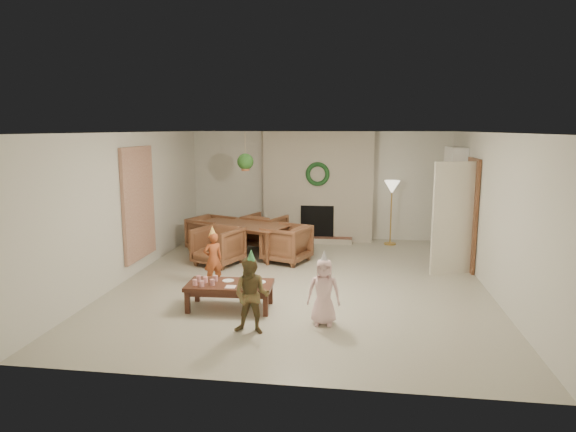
% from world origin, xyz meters
% --- Properties ---
extents(floor, '(7.00, 7.00, 0.00)m').
position_xyz_m(floor, '(0.00, 0.00, 0.00)').
color(floor, '#B7B29E').
rests_on(floor, ground).
extents(ceiling, '(7.00, 7.00, 0.00)m').
position_xyz_m(ceiling, '(0.00, 0.00, 2.50)').
color(ceiling, white).
rests_on(ceiling, wall_back).
extents(wall_back, '(7.00, 0.00, 7.00)m').
position_xyz_m(wall_back, '(0.00, 3.50, 1.25)').
color(wall_back, silver).
rests_on(wall_back, floor).
extents(wall_front, '(7.00, 0.00, 7.00)m').
position_xyz_m(wall_front, '(0.00, -3.50, 1.25)').
color(wall_front, silver).
rests_on(wall_front, floor).
extents(wall_left, '(0.00, 7.00, 7.00)m').
position_xyz_m(wall_left, '(-3.00, 0.00, 1.25)').
color(wall_left, silver).
rests_on(wall_left, floor).
extents(wall_right, '(0.00, 7.00, 7.00)m').
position_xyz_m(wall_right, '(3.00, 0.00, 1.25)').
color(wall_right, silver).
rests_on(wall_right, floor).
extents(fireplace_mass, '(2.50, 0.40, 2.50)m').
position_xyz_m(fireplace_mass, '(0.00, 3.30, 1.25)').
color(fireplace_mass, '#4E2014').
rests_on(fireplace_mass, floor).
extents(fireplace_hearth, '(1.60, 0.30, 0.12)m').
position_xyz_m(fireplace_hearth, '(0.00, 2.95, 0.06)').
color(fireplace_hearth, '#5B2519').
rests_on(fireplace_hearth, floor).
extents(fireplace_firebox, '(0.75, 0.12, 0.75)m').
position_xyz_m(fireplace_firebox, '(0.00, 3.12, 0.45)').
color(fireplace_firebox, black).
rests_on(fireplace_firebox, floor).
extents(fireplace_wreath, '(0.54, 0.10, 0.54)m').
position_xyz_m(fireplace_wreath, '(0.00, 3.07, 1.55)').
color(fireplace_wreath, '#18421E').
rests_on(fireplace_wreath, fireplace_mass).
extents(floor_lamp_base, '(0.27, 0.27, 0.03)m').
position_xyz_m(floor_lamp_base, '(1.65, 3.00, 0.01)').
color(floor_lamp_base, gold).
rests_on(floor_lamp_base, floor).
extents(floor_lamp_post, '(0.03, 0.03, 1.29)m').
position_xyz_m(floor_lamp_post, '(1.65, 3.00, 0.67)').
color(floor_lamp_post, gold).
rests_on(floor_lamp_post, floor).
extents(floor_lamp_shade, '(0.34, 0.34, 0.29)m').
position_xyz_m(floor_lamp_shade, '(1.65, 3.00, 1.29)').
color(floor_lamp_shade, beige).
rests_on(floor_lamp_shade, floor_lamp_post).
extents(bookshelf_carcass, '(0.30, 1.00, 2.20)m').
position_xyz_m(bookshelf_carcass, '(2.84, 2.30, 1.10)').
color(bookshelf_carcass, white).
rests_on(bookshelf_carcass, floor).
extents(bookshelf_shelf_a, '(0.30, 0.92, 0.03)m').
position_xyz_m(bookshelf_shelf_a, '(2.82, 2.30, 0.45)').
color(bookshelf_shelf_a, white).
rests_on(bookshelf_shelf_a, bookshelf_carcass).
extents(bookshelf_shelf_b, '(0.30, 0.92, 0.03)m').
position_xyz_m(bookshelf_shelf_b, '(2.82, 2.30, 0.85)').
color(bookshelf_shelf_b, white).
rests_on(bookshelf_shelf_b, bookshelf_carcass).
extents(bookshelf_shelf_c, '(0.30, 0.92, 0.03)m').
position_xyz_m(bookshelf_shelf_c, '(2.82, 2.30, 1.25)').
color(bookshelf_shelf_c, white).
rests_on(bookshelf_shelf_c, bookshelf_carcass).
extents(bookshelf_shelf_d, '(0.30, 0.92, 0.03)m').
position_xyz_m(bookshelf_shelf_d, '(2.82, 2.30, 1.65)').
color(bookshelf_shelf_d, white).
rests_on(bookshelf_shelf_d, bookshelf_carcass).
extents(books_row_lower, '(0.20, 0.40, 0.24)m').
position_xyz_m(books_row_lower, '(2.80, 2.15, 0.59)').
color(books_row_lower, '#AA1F2A').
rests_on(books_row_lower, bookshelf_shelf_a).
extents(books_row_mid, '(0.20, 0.44, 0.24)m').
position_xyz_m(books_row_mid, '(2.80, 2.35, 0.99)').
color(books_row_mid, '#275892').
rests_on(books_row_mid, bookshelf_shelf_b).
extents(books_row_upper, '(0.20, 0.36, 0.22)m').
position_xyz_m(books_row_upper, '(2.80, 2.20, 1.38)').
color(books_row_upper, '#A59223').
rests_on(books_row_upper, bookshelf_shelf_c).
extents(door_frame, '(0.05, 0.86, 2.04)m').
position_xyz_m(door_frame, '(2.96, 1.20, 1.02)').
color(door_frame, brown).
rests_on(door_frame, floor).
extents(door_leaf, '(0.77, 0.32, 2.00)m').
position_xyz_m(door_leaf, '(2.58, 0.82, 1.00)').
color(door_leaf, beige).
rests_on(door_leaf, floor).
extents(curtain_panel, '(0.06, 1.20, 2.00)m').
position_xyz_m(curtain_panel, '(-2.96, 0.20, 1.25)').
color(curtain_panel, '#D0AF93').
rests_on(curtain_panel, wall_left).
extents(dining_table, '(2.13, 1.67, 0.66)m').
position_xyz_m(dining_table, '(-1.39, 1.60, 0.33)').
color(dining_table, brown).
rests_on(dining_table, floor).
extents(dining_chair_near, '(1.02, 1.03, 0.73)m').
position_xyz_m(dining_chair_near, '(-1.70, 0.83, 0.36)').
color(dining_chair_near, brown).
rests_on(dining_chair_near, floor).
extents(dining_chair_far, '(1.02, 1.03, 0.73)m').
position_xyz_m(dining_chair_far, '(-1.08, 2.36, 0.36)').
color(dining_chair_far, brown).
rests_on(dining_chair_far, floor).
extents(dining_chair_left, '(1.03, 1.02, 0.73)m').
position_xyz_m(dining_chair_left, '(-2.16, 1.91, 0.36)').
color(dining_chair_left, brown).
rests_on(dining_chair_left, floor).
extents(dining_chair_right, '(1.03, 1.02, 0.73)m').
position_xyz_m(dining_chair_right, '(-0.44, 1.21, 0.36)').
color(dining_chair_right, brown).
rests_on(dining_chair_right, floor).
extents(hanging_plant_cord, '(0.01, 0.01, 0.70)m').
position_xyz_m(hanging_plant_cord, '(-1.30, 1.50, 2.15)').
color(hanging_plant_cord, tan).
rests_on(hanging_plant_cord, ceiling).
extents(hanging_plant_pot, '(0.16, 0.16, 0.12)m').
position_xyz_m(hanging_plant_pot, '(-1.30, 1.50, 1.80)').
color(hanging_plant_pot, '#985431').
rests_on(hanging_plant_pot, hanging_plant_cord).
extents(hanging_plant_foliage, '(0.32, 0.32, 0.32)m').
position_xyz_m(hanging_plant_foliage, '(-1.30, 1.50, 1.92)').
color(hanging_plant_foliage, '#1E4A18').
rests_on(hanging_plant_foliage, hanging_plant_pot).
extents(coffee_table_top, '(1.24, 0.66, 0.06)m').
position_xyz_m(coffee_table_top, '(-0.89, -1.44, 0.35)').
color(coffee_table_top, '#4A2518').
rests_on(coffee_table_top, floor).
extents(coffee_table_apron, '(1.15, 0.56, 0.08)m').
position_xyz_m(coffee_table_apron, '(-0.89, -1.44, 0.28)').
color(coffee_table_apron, '#4A2518').
rests_on(coffee_table_apron, floor).
extents(coffee_leg_fl, '(0.07, 0.07, 0.32)m').
position_xyz_m(coffee_leg_fl, '(-1.43, -1.71, 0.16)').
color(coffee_leg_fl, '#4A2518').
rests_on(coffee_leg_fl, floor).
extents(coffee_leg_fr, '(0.07, 0.07, 0.32)m').
position_xyz_m(coffee_leg_fr, '(-0.32, -1.66, 0.16)').
color(coffee_leg_fr, '#4A2518').
rests_on(coffee_leg_fr, floor).
extents(coffee_leg_bl, '(0.07, 0.07, 0.32)m').
position_xyz_m(coffee_leg_bl, '(-1.45, -1.21, 0.16)').
color(coffee_leg_bl, '#4A2518').
rests_on(coffee_leg_bl, floor).
extents(coffee_leg_br, '(0.07, 0.07, 0.32)m').
position_xyz_m(coffee_leg_br, '(-0.34, -1.16, 0.16)').
color(coffee_leg_br, '#4A2518').
rests_on(coffee_leg_br, floor).
extents(cup_a, '(0.07, 0.07, 0.08)m').
position_xyz_m(cup_a, '(-1.35, -1.59, 0.42)').
color(cup_a, white).
rests_on(cup_a, coffee_table_top).
extents(cup_b, '(0.07, 0.07, 0.08)m').
position_xyz_m(cup_b, '(-1.36, -1.41, 0.42)').
color(cup_b, white).
rests_on(cup_b, coffee_table_top).
extents(cup_c, '(0.07, 0.07, 0.08)m').
position_xyz_m(cup_c, '(-1.24, -1.64, 0.42)').
color(cup_c, white).
rests_on(cup_c, coffee_table_top).
extents(cup_d, '(0.07, 0.07, 0.08)m').
position_xyz_m(cup_d, '(-1.25, -1.45, 0.42)').
color(cup_d, white).
rests_on(cup_d, coffee_table_top).
extents(cup_e, '(0.07, 0.07, 0.08)m').
position_xyz_m(cup_e, '(-1.11, -1.56, 0.42)').
color(cup_e, white).
rests_on(cup_e, coffee_table_top).
extents(cup_f, '(0.07, 0.07, 0.08)m').
position_xyz_m(cup_f, '(-1.12, -1.37, 0.42)').
color(cup_f, white).
rests_on(cup_f, coffee_table_top).
extents(plate_a, '(0.18, 0.18, 0.01)m').
position_xyz_m(plate_a, '(-0.94, -1.32, 0.38)').
color(plate_a, white).
rests_on(plate_a, coffee_table_top).
extents(plate_b, '(0.18, 0.18, 0.01)m').
position_xyz_m(plate_b, '(-0.65, -1.52, 0.38)').
color(plate_b, white).
rests_on(plate_b, coffee_table_top).
extents(plate_c, '(0.18, 0.18, 0.01)m').
position_xyz_m(plate_c, '(-0.47, -1.32, 0.38)').
color(plate_c, white).
rests_on(plate_c, coffee_table_top).
extents(food_scoop, '(0.07, 0.07, 0.07)m').
position_xyz_m(food_scoop, '(-0.65, -1.52, 0.42)').
color(food_scoop, tan).
rests_on(food_scoop, plate_b).
extents(napkin_left, '(0.15, 0.15, 0.01)m').
position_xyz_m(napkin_left, '(-0.83, -1.60, 0.38)').
color(napkin_left, '#FFBBC5').
rests_on(napkin_left, coffee_table_top).
extents(napkin_right, '(0.15, 0.15, 0.01)m').
position_xyz_m(napkin_right, '(-0.57, -1.25, 0.38)').
color(napkin_right, '#FFBBC5').
rests_on(napkin_right, coffee_table_top).
extents(child_red, '(0.39, 0.36, 0.89)m').
position_xyz_m(child_red, '(-1.43, -0.42, 0.44)').
color(child_red, '#A34722').
rests_on(child_red, floor).
extents(party_hat_red, '(0.15, 0.15, 0.17)m').
position_xyz_m(party_hat_red, '(-1.43, -0.42, 0.93)').
color(party_hat_red, '#F8FF54').
rests_on(party_hat_red, child_red).
extents(child_plaid, '(0.50, 0.40, 0.98)m').
position_xyz_m(child_plaid, '(-0.39, -2.25, 0.49)').
color(child_plaid, brown).
rests_on(child_plaid, floor).
extents(party_hat_plaid, '(0.15, 0.15, 0.16)m').
position_xyz_m(party_hat_plaid, '(-0.39, -2.25, 1.01)').
color(party_hat_plaid, '#46A35D').
rests_on(party_hat_plaid, child_plaid).
extents(child_pink, '(0.44, 0.29, 0.89)m').
position_xyz_m(child_pink, '(0.49, -1.84, 0.45)').
color(child_pink, '#FFCBCF').
rests_on(child_pink, floor).
extents(party_hat_pink, '(0.13, 0.13, 0.16)m').
position_xyz_m(party_hat_pink, '(0.49, -1.84, 0.93)').
color(party_hat_pink, silver).
rests_on(party_hat_pink, child_pink).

